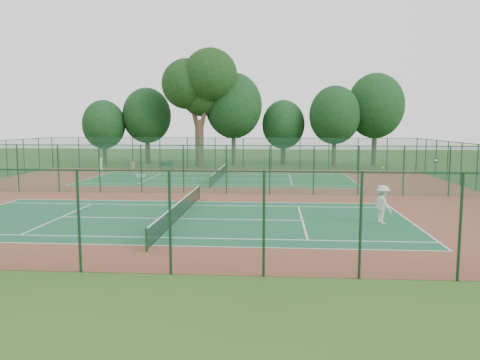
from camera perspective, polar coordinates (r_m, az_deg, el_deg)
name	(u,v)px	position (r m, az deg, el deg)	size (l,w,h in m)	color
ground	(205,194)	(33.57, -4.28, -1.68)	(120.00, 120.00, 0.00)	#2A4D18
red_pad	(205,194)	(33.57, -4.28, -1.67)	(40.00, 36.00, 0.01)	brown
court_near	(180,219)	(24.83, -7.35, -4.71)	(23.77, 10.97, 0.01)	#1B5537
court_far	(220,179)	(42.41, -2.49, 0.13)	(23.77, 10.97, 0.01)	#1E6036
fence_north	(229,153)	(51.17, -1.32, 3.25)	(40.00, 0.09, 3.50)	#1A4E2F
fence_south	(124,222)	(15.95, -13.95, -4.94)	(40.00, 0.09, 3.50)	#1A4E32
fence_divider	(205,169)	(33.35, -4.31, 1.31)	(40.00, 0.09, 3.50)	#1B5132
tennis_net_near	(180,209)	(24.73, -7.37, -3.51)	(0.10, 12.90, 0.97)	#133519
tennis_net_far	(220,173)	(42.35, -2.49, 0.84)	(0.10, 12.90, 0.97)	#12321B
player_near	(383,204)	(24.33, 17.01, -2.87)	(1.25, 0.72, 1.93)	white
player_far	(101,167)	(45.92, -16.62, 1.49)	(0.65, 0.43, 1.78)	silver
trash_bin	(133,165)	(52.69, -12.94, 1.74)	(0.48, 0.48, 0.86)	gray
bench	(166,166)	(51.51, -9.01, 1.76)	(1.52, 0.70, 0.90)	black
kit_bag	(141,176)	(44.66, -11.98, 0.52)	(0.80, 0.30, 0.30)	silver
stray_ball_a	(286,196)	(32.34, 5.69, -1.94)	(0.08, 0.08, 0.08)	yellow
stray_ball_b	(239,194)	(32.92, -0.11, -1.75)	(0.08, 0.08, 0.08)	yellow
stray_ball_c	(182,194)	(33.43, -7.03, -1.67)	(0.07, 0.07, 0.07)	#ADCB2F
big_tree	(200,83)	(55.48, -4.91, 11.66)	(8.87, 6.50, 13.63)	#3E2D22
evergreen_row	(238,165)	(57.47, -0.22, 1.88)	(39.00, 5.00, 12.00)	black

